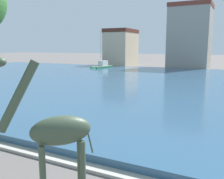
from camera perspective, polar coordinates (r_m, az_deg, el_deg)
The scene contains 6 objects.
harbor_water at distance 29.09m, azimuth 11.21°, elevation 1.29°, with size 89.61×40.66×0.43m, color #2D5170.
quay_edge_coping at distance 11.32m, azimuth -18.86°, elevation -13.34°, with size 89.61×0.50×0.12m, color #ADA89E.
giraffe_statue at distance 6.56m, azimuth -12.70°, elevation -9.94°, with size 1.97×2.04×4.34m.
sailboat_green at distance 47.87m, azimuth -2.56°, elevation 5.17°, with size 2.34×5.95×7.37m.
townhouse_corner_house at distance 57.13m, azimuth 2.07°, elevation 9.50°, with size 5.64×7.86×8.29m.
townhouse_wide_warehouse at distance 52.75m, azimuth 17.40°, elevation 11.42°, with size 7.83×7.35×12.65m.
Camera 1 is at (7.58, -0.89, 4.40)m, focal length 39.91 mm.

